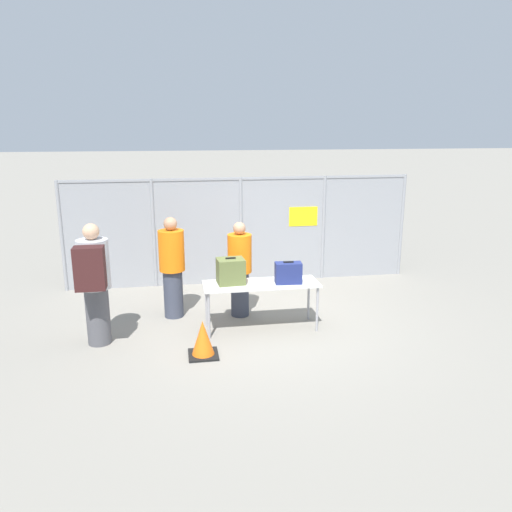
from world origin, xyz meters
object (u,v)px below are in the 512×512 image
object	(u,v)px
utility_trailer	(270,234)
inspection_table	(261,287)
security_worker_near	(240,268)
traffic_cone	(203,340)
suitcase_navy	(288,273)
traveler_hooded	(94,280)
suitcase_olive	(231,271)
security_worker_far	(172,266)

from	to	relation	value
utility_trailer	inspection_table	bearing A→B (deg)	-102.60
security_worker_near	utility_trailer	world-z (taller)	security_worker_near
security_worker_near	traffic_cone	distance (m)	1.75
security_worker_near	traffic_cone	xyz separation A→B (m)	(-0.73, -1.48, -0.60)
suitcase_navy	traveler_hooded	xyz separation A→B (m)	(-2.91, -0.16, 0.08)
suitcase_olive	inspection_table	bearing A→B (deg)	-9.17
security_worker_far	traffic_cone	bearing A→B (deg)	106.65
suitcase_navy	traveler_hooded	bearing A→B (deg)	-176.91
security_worker_far	utility_trailer	size ratio (longest dim) A/B	0.42
security_worker_near	utility_trailer	xyz separation A→B (m)	(1.39, 4.44, -0.41)
suitcase_navy	utility_trailer	size ratio (longest dim) A/B	0.10
suitcase_navy	traffic_cone	bearing A→B (deg)	-150.92
security_worker_far	security_worker_near	bearing A→B (deg)	176.08
inspection_table	security_worker_far	distance (m)	1.59
suitcase_navy	utility_trailer	bearing A→B (deg)	82.11
inspection_table	security_worker_far	size ratio (longest dim) A/B	1.06
security_worker_far	traffic_cone	size ratio (longest dim) A/B	3.27
traveler_hooded	security_worker_far	xyz separation A→B (m)	(1.11, 0.99, -0.12)
traveler_hooded	utility_trailer	xyz separation A→B (m)	(3.62, 5.30, -0.57)
suitcase_olive	traveler_hooded	bearing A→B (deg)	-171.73
suitcase_navy	security_worker_far	xyz separation A→B (m)	(-1.80, 0.83, -0.04)
traveler_hooded	utility_trailer	world-z (taller)	traveler_hooded
security_worker_near	security_worker_far	xyz separation A→B (m)	(-1.12, 0.13, 0.05)
suitcase_olive	suitcase_navy	world-z (taller)	suitcase_olive
security_worker_far	traffic_cone	world-z (taller)	security_worker_far
security_worker_near	suitcase_olive	bearing A→B (deg)	56.14
security_worker_near	utility_trailer	bearing A→B (deg)	-120.06
traveler_hooded	traffic_cone	distance (m)	1.80
traveler_hooded	security_worker_far	size ratio (longest dim) A/B	1.06
suitcase_navy	security_worker_far	bearing A→B (deg)	155.28
inspection_table	suitcase_olive	xyz separation A→B (m)	(-0.47, 0.08, 0.27)
suitcase_olive	security_worker_far	distance (m)	1.14
suitcase_navy	traffic_cone	distance (m)	1.75
security_worker_near	utility_trailer	distance (m)	4.67
suitcase_olive	utility_trailer	xyz separation A→B (m)	(1.61, 5.00, -0.53)
suitcase_navy	security_worker_near	bearing A→B (deg)	134.30
utility_trailer	security_worker_far	bearing A→B (deg)	-120.23
utility_trailer	traffic_cone	world-z (taller)	utility_trailer
traffic_cone	security_worker_near	bearing A→B (deg)	63.73
utility_trailer	traveler_hooded	bearing A→B (deg)	-124.37
security_worker_far	traveler_hooded	bearing A→B (deg)	44.52
suitcase_olive	security_worker_far	world-z (taller)	security_worker_far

